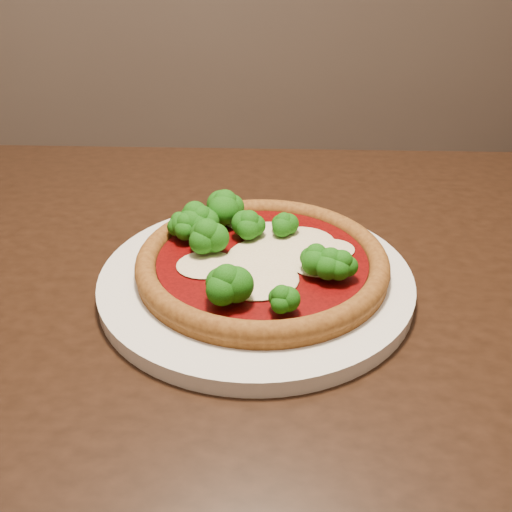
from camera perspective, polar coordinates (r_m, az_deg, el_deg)
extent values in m
cube|color=black|center=(0.65, -0.54, -4.50)|extent=(1.36, 1.07, 0.04)
cylinder|color=white|center=(0.64, 0.00, -2.38)|extent=(0.35, 0.35, 0.02)
cylinder|color=brown|center=(0.64, 0.63, -0.89)|extent=(0.28, 0.28, 0.01)
torus|color=brown|center=(0.63, 0.63, -0.35)|extent=(0.28, 0.28, 0.02)
cylinder|color=#5E0404|center=(0.63, 0.63, -0.31)|extent=(0.23, 0.23, 0.00)
ellipsoid|color=beige|center=(0.62, -5.02, -0.85)|extent=(0.07, 0.06, 0.01)
ellipsoid|color=beige|center=(0.59, 0.07, -2.28)|extent=(0.09, 0.08, 0.01)
ellipsoid|color=beige|center=(0.70, -1.22, 3.47)|extent=(0.05, 0.04, 0.00)
ellipsoid|color=beige|center=(0.63, 1.40, -0.01)|extent=(0.10, 0.09, 0.01)
ellipsoid|color=beige|center=(0.62, 6.21, -0.74)|extent=(0.06, 0.06, 0.00)
ellipsoid|color=beige|center=(0.66, 4.40, 1.41)|extent=(0.08, 0.07, 0.01)
ellipsoid|color=beige|center=(0.65, 7.64, 0.70)|extent=(0.05, 0.05, 0.00)
ellipsoid|color=beige|center=(0.68, 1.13, 2.29)|extent=(0.06, 0.06, 0.01)
ellipsoid|color=#1E7813|center=(0.60, 6.02, -0.01)|extent=(0.04, 0.04, 0.03)
ellipsoid|color=#1E7813|center=(0.63, -4.94, 2.21)|extent=(0.05, 0.05, 0.04)
ellipsoid|color=#1E7813|center=(0.67, -5.62, 3.78)|extent=(0.05, 0.05, 0.04)
ellipsoid|color=#1E7813|center=(0.69, -3.11, 5.21)|extent=(0.05, 0.05, 0.04)
ellipsoid|color=#1E7813|center=(0.67, -7.66, 3.39)|extent=(0.04, 0.04, 0.03)
ellipsoid|color=#1E7813|center=(0.59, 7.46, -0.46)|extent=(0.04, 0.04, 0.03)
ellipsoid|color=#1E7813|center=(0.66, -6.99, 3.17)|extent=(0.04, 0.04, 0.03)
ellipsoid|color=#1E7813|center=(0.55, -2.92, -2.54)|extent=(0.05, 0.05, 0.04)
ellipsoid|color=#1E7813|center=(0.67, 2.80, 3.38)|extent=(0.04, 0.04, 0.03)
ellipsoid|color=#1E7813|center=(0.66, -0.69, 3.37)|extent=(0.04, 0.04, 0.04)
ellipsoid|color=#1E7813|center=(0.59, 8.57, -0.66)|extent=(0.04, 0.04, 0.03)
ellipsoid|color=#1E7813|center=(0.67, -6.11, 4.03)|extent=(0.05, 0.05, 0.04)
ellipsoid|color=#1E7813|center=(0.54, 2.59, -4.11)|extent=(0.03, 0.03, 0.03)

